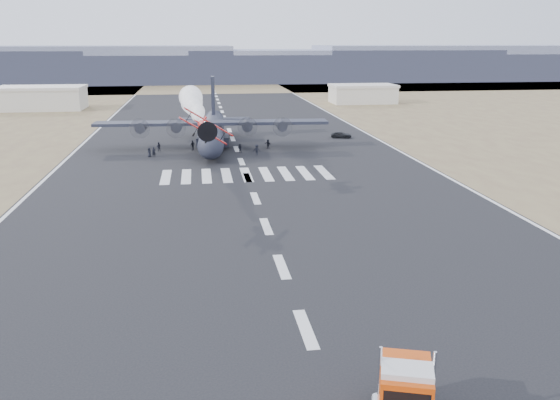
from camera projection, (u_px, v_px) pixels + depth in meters
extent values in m
plane|color=black|center=(306.00, 329.00, 41.77)|extent=(500.00, 500.00, 0.00)
cube|color=brown|center=(212.00, 86.00, 261.64)|extent=(500.00, 80.00, 0.00)
cube|color=slate|center=(72.00, 64.00, 279.43)|extent=(150.00, 50.00, 17.00)
cube|color=slate|center=(210.00, 68.00, 288.62)|extent=(150.00, 50.00, 13.00)
cube|color=slate|center=(340.00, 65.00, 297.02)|extent=(150.00, 50.00, 15.00)
cube|color=slate|center=(463.00, 62.00, 305.42)|extent=(150.00, 50.00, 17.00)
cube|color=#BAB5A6|center=(41.00, 99.00, 172.67)|extent=(24.00, 14.00, 6.00)
cube|color=beige|center=(40.00, 88.00, 171.81)|extent=(24.50, 14.50, 0.80)
cube|color=#BAB5A6|center=(363.00, 95.00, 190.61)|extent=(20.00, 12.00, 5.20)
cube|color=beige|center=(363.00, 86.00, 189.86)|extent=(20.50, 12.50, 0.80)
cube|color=#C1430B|center=(406.00, 397.00, 29.88)|extent=(3.07, 2.60, 2.30)
cube|color=silver|center=(407.00, 372.00, 29.87)|extent=(3.00, 2.40, 0.52)
cube|color=#C1430B|center=(405.00, 382.00, 31.75)|extent=(3.13, 2.80, 2.72)
cylinder|color=black|center=(381.00, 400.00, 32.52)|extent=(0.76, 1.22, 1.15)
cylinder|color=black|center=(381.00, 390.00, 33.52)|extent=(0.76, 1.22, 1.15)
cylinder|color=black|center=(425.00, 394.00, 33.10)|extent=(0.76, 1.22, 1.15)
cylinder|color=#AE0F0B|center=(204.00, 127.00, 72.96)|extent=(1.31, 5.54, 0.99)
sphere|color=black|center=(204.00, 124.00, 73.06)|extent=(0.77, 0.77, 0.77)
cylinder|color=black|center=(206.00, 131.00, 70.46)|extent=(1.14, 0.72, 1.10)
cylinder|color=black|center=(206.00, 131.00, 70.10)|extent=(2.42, 0.18, 2.42)
cube|color=#AE0F0B|center=(205.00, 131.00, 72.64)|extent=(5.73, 1.43, 3.55)
cube|color=#AE0F0B|center=(204.00, 121.00, 71.98)|extent=(5.92, 1.44, 3.66)
cube|color=#AE0F0B|center=(203.00, 120.00, 75.20)|extent=(0.17, 0.99, 1.10)
cube|color=#AE0F0B|center=(203.00, 125.00, 75.35)|extent=(2.24, 0.90, 0.09)
cylinder|color=black|center=(198.00, 139.00, 72.30)|extent=(0.16, 0.49, 0.48)
cylinder|color=black|center=(212.00, 139.00, 72.64)|extent=(0.16, 0.49, 0.48)
sphere|color=white|center=(203.00, 124.00, 75.56)|extent=(0.77, 0.77, 0.77)
sphere|color=white|center=(201.00, 122.00, 78.04)|extent=(1.04, 1.04, 1.04)
sphere|color=white|center=(200.00, 119.00, 80.53)|extent=(1.31, 1.31, 1.31)
sphere|color=white|center=(199.00, 116.00, 83.02)|extent=(1.58, 1.58, 1.58)
sphere|color=white|center=(197.00, 114.00, 85.51)|extent=(1.85, 1.85, 1.85)
sphere|color=white|center=(196.00, 111.00, 88.00)|extent=(2.12, 2.12, 2.12)
sphere|color=white|center=(195.00, 109.00, 90.48)|extent=(2.39, 2.39, 2.39)
sphere|color=white|center=(194.00, 107.00, 92.97)|extent=(2.66, 2.66, 2.66)
sphere|color=white|center=(193.00, 105.00, 95.46)|extent=(2.93, 2.93, 2.93)
sphere|color=white|center=(192.00, 103.00, 97.95)|extent=(3.20, 3.20, 3.20)
sphere|color=white|center=(191.00, 102.00, 100.44)|extent=(3.47, 3.47, 3.47)
sphere|color=white|center=(190.00, 100.00, 102.92)|extent=(3.75, 3.75, 3.75)
sphere|color=white|center=(190.00, 98.00, 105.41)|extent=(4.02, 4.02, 4.02)
sphere|color=white|center=(189.00, 97.00, 107.90)|extent=(4.29, 4.29, 4.29)
cylinder|color=black|center=(213.00, 133.00, 111.48)|extent=(5.82, 30.30, 4.30)
sphere|color=black|center=(211.00, 147.00, 97.00)|extent=(4.30, 4.30, 4.30)
cone|color=black|center=(214.00, 122.00, 125.96)|extent=(4.62, 6.66, 4.30)
cube|color=black|center=(212.00, 123.00, 109.91)|extent=(43.20, 6.68, 0.54)
cylinder|color=black|center=(141.00, 127.00, 108.44)|extent=(2.14, 4.18, 1.94)
cylinder|color=#3F3F44|center=(140.00, 129.00, 106.37)|extent=(3.66, 0.24, 3.66)
cylinder|color=black|center=(177.00, 126.00, 108.99)|extent=(2.14, 4.18, 1.94)
cylinder|color=#3F3F44|center=(176.00, 128.00, 106.92)|extent=(3.66, 0.24, 3.66)
cylinder|color=black|center=(247.00, 126.00, 110.08)|extent=(2.14, 4.18, 1.94)
cylinder|color=#3F3F44|center=(247.00, 127.00, 108.01)|extent=(3.66, 0.24, 3.66)
cylinder|color=black|center=(281.00, 125.00, 110.63)|extent=(2.14, 4.18, 1.94)
cylinder|color=#3F3F44|center=(283.00, 127.00, 108.56)|extent=(3.66, 0.24, 3.66)
cube|color=black|center=(213.00, 98.00, 122.49)|extent=(0.89, 4.87, 8.61)
cube|color=black|center=(214.00, 119.00, 124.18)|extent=(15.20, 3.98, 0.38)
cube|color=black|center=(200.00, 140.00, 112.74)|extent=(1.62, 6.51, 1.72)
cylinder|color=black|center=(201.00, 144.00, 112.89)|extent=(0.60, 1.21, 1.18)
cube|color=black|center=(225.00, 140.00, 113.14)|extent=(1.62, 6.51, 1.72)
cylinder|color=black|center=(225.00, 143.00, 113.29)|extent=(0.60, 1.21, 1.18)
cylinder|color=black|center=(211.00, 157.00, 100.71)|extent=(0.48, 0.99, 0.97)
imported|color=black|center=(341.00, 135.00, 123.08)|extent=(4.70, 3.22, 1.19)
imported|color=black|center=(211.00, 146.00, 108.50)|extent=(0.65, 0.75, 1.83)
imported|color=black|center=(240.00, 148.00, 106.71)|extent=(0.81, 0.52, 1.62)
imported|color=black|center=(257.00, 150.00, 104.54)|extent=(1.27, 0.70, 1.88)
imported|color=black|center=(193.00, 145.00, 109.18)|extent=(1.17, 1.15, 1.85)
imported|color=black|center=(149.00, 152.00, 102.93)|extent=(0.89, 0.83, 1.56)
imported|color=black|center=(268.00, 144.00, 110.84)|extent=(1.41, 1.58, 1.73)
imported|color=black|center=(154.00, 152.00, 103.17)|extent=(0.67, 0.58, 1.70)
imported|color=black|center=(159.00, 147.00, 108.27)|extent=(0.82, 0.53, 1.65)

